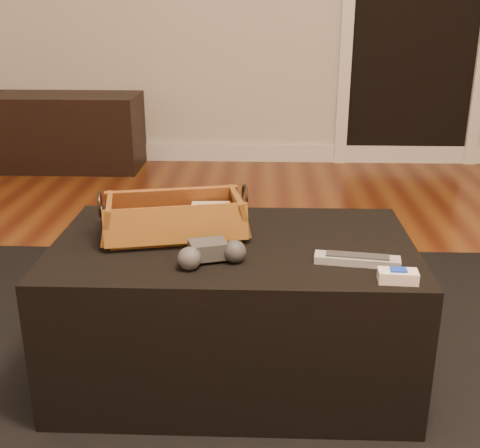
{
  "coord_description": "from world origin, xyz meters",
  "views": [
    {
      "loc": [
        0.3,
        -1.43,
        1.06
      ],
      "look_at": [
        0.25,
        0.1,
        0.49
      ],
      "focal_mm": 45.0,
      "sensor_mm": 36.0,
      "label": 1
    }
  ],
  "objects_px": {
    "cream_gadget": "(398,276)",
    "tv_remote": "(168,230)",
    "wicker_basket": "(175,220)",
    "game_controller": "(211,253)",
    "media_cabinet": "(46,132)",
    "silver_remote": "(357,259)",
    "ottoman": "(233,308)"
  },
  "relations": [
    {
      "from": "ottoman",
      "to": "tv_remote",
      "type": "xyz_separation_m",
      "value": [
        -0.18,
        0.02,
        0.24
      ]
    },
    {
      "from": "silver_remote",
      "to": "cream_gadget",
      "type": "bearing_deg",
      "value": -51.95
    },
    {
      "from": "media_cabinet",
      "to": "tv_remote",
      "type": "xyz_separation_m",
      "value": [
        1.18,
        -2.37,
        0.21
      ]
    },
    {
      "from": "media_cabinet",
      "to": "game_controller",
      "type": "xyz_separation_m",
      "value": [
        1.32,
        -2.54,
        0.22
      ]
    },
    {
      "from": "media_cabinet",
      "to": "wicker_basket",
      "type": "bearing_deg",
      "value": -62.89
    },
    {
      "from": "tv_remote",
      "to": "media_cabinet",
      "type": "bearing_deg",
      "value": 98.59
    },
    {
      "from": "ottoman",
      "to": "silver_remote",
      "type": "bearing_deg",
      "value": -23.24
    },
    {
      "from": "wicker_basket",
      "to": "silver_remote",
      "type": "bearing_deg",
      "value": -19.94
    },
    {
      "from": "wicker_basket",
      "to": "media_cabinet",
      "type": "bearing_deg",
      "value": 117.11
    },
    {
      "from": "wicker_basket",
      "to": "cream_gadget",
      "type": "relative_size",
      "value": 4.6
    },
    {
      "from": "media_cabinet",
      "to": "ottoman",
      "type": "distance_m",
      "value": 2.75
    },
    {
      "from": "silver_remote",
      "to": "ottoman",
      "type": "bearing_deg",
      "value": 156.76
    },
    {
      "from": "media_cabinet",
      "to": "silver_remote",
      "type": "xyz_separation_m",
      "value": [
        1.69,
        -2.53,
        0.2
      ]
    },
    {
      "from": "media_cabinet",
      "to": "silver_remote",
      "type": "relative_size",
      "value": 5.68
    },
    {
      "from": "game_controller",
      "to": "cream_gadget",
      "type": "distance_m",
      "value": 0.46
    },
    {
      "from": "game_controller",
      "to": "tv_remote",
      "type": "bearing_deg",
      "value": 128.15
    },
    {
      "from": "wicker_basket",
      "to": "game_controller",
      "type": "relative_size",
      "value": 2.33
    },
    {
      "from": "cream_gadget",
      "to": "game_controller",
      "type": "bearing_deg",
      "value": 168.66
    },
    {
      "from": "cream_gadget",
      "to": "tv_remote",
      "type": "bearing_deg",
      "value": 155.97
    },
    {
      "from": "ottoman",
      "to": "cream_gadget",
      "type": "height_order",
      "value": "cream_gadget"
    },
    {
      "from": "media_cabinet",
      "to": "wicker_basket",
      "type": "distance_m",
      "value": 2.65
    },
    {
      "from": "ottoman",
      "to": "game_controller",
      "type": "relative_size",
      "value": 5.29
    },
    {
      "from": "wicker_basket",
      "to": "silver_remote",
      "type": "distance_m",
      "value": 0.52
    },
    {
      "from": "media_cabinet",
      "to": "game_controller",
      "type": "relative_size",
      "value": 6.63
    },
    {
      "from": "wicker_basket",
      "to": "game_controller",
      "type": "xyz_separation_m",
      "value": [
        0.12,
        -0.19,
        -0.02
      ]
    },
    {
      "from": "tv_remote",
      "to": "game_controller",
      "type": "xyz_separation_m",
      "value": [
        0.13,
        -0.17,
        0.0
      ]
    },
    {
      "from": "tv_remote",
      "to": "wicker_basket",
      "type": "xyz_separation_m",
      "value": [
        0.02,
        0.02,
        0.02
      ]
    },
    {
      "from": "silver_remote",
      "to": "wicker_basket",
      "type": "bearing_deg",
      "value": 160.06
    },
    {
      "from": "ottoman",
      "to": "tv_remote",
      "type": "relative_size",
      "value": 4.66
    },
    {
      "from": "game_controller",
      "to": "ottoman",
      "type": "bearing_deg",
      "value": 71.76
    },
    {
      "from": "game_controller",
      "to": "cream_gadget",
      "type": "relative_size",
      "value": 1.97
    },
    {
      "from": "ottoman",
      "to": "silver_remote",
      "type": "relative_size",
      "value": 4.53
    }
  ]
}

